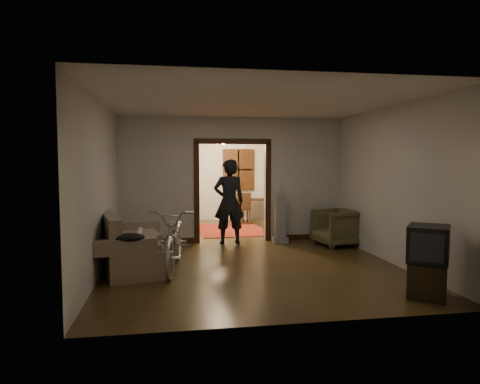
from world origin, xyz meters
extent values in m
cube|color=#322210|center=(0.00, 0.00, 0.00)|extent=(5.00, 8.50, 0.01)
cube|color=white|center=(0.00, 0.00, 2.80)|extent=(5.00, 8.50, 0.01)
cube|color=beige|center=(0.00, 4.25, 1.40)|extent=(5.00, 0.02, 2.80)
cube|color=beige|center=(-2.50, 0.00, 1.40)|extent=(0.02, 8.50, 2.80)
cube|color=beige|center=(2.50, 0.00, 1.40)|extent=(0.02, 8.50, 2.80)
cube|color=beige|center=(0.00, 0.75, 1.40)|extent=(5.00, 0.14, 2.80)
cube|color=#321A0B|center=(0.00, 0.75, 1.10)|extent=(1.74, 0.20, 2.32)
cube|color=black|center=(0.70, 4.21, 1.55)|extent=(0.98, 0.06, 1.28)
sphere|color=#FFE0A5|center=(0.00, 2.50, 2.35)|extent=(0.24, 0.24, 0.24)
cube|color=silver|center=(1.05, 0.68, 1.25)|extent=(0.08, 0.01, 0.12)
cube|color=#6F624A|center=(-2.06, -1.33, 0.48)|extent=(1.39, 2.23, 0.95)
cylinder|color=beige|center=(-1.96, -1.03, 0.53)|extent=(0.11, 0.86, 0.11)
ellipsoid|color=black|center=(-2.01, -2.24, 0.68)|extent=(0.46, 0.34, 0.13)
imported|color=silver|center=(-1.32, -1.57, 0.53)|extent=(0.92, 2.07, 1.05)
imported|color=brown|center=(2.13, -0.13, 0.40)|extent=(1.01, 0.99, 0.79)
cube|color=black|center=(1.99, -3.63, 0.23)|extent=(0.68, 0.69, 0.47)
cube|color=black|center=(1.99, -3.63, 0.73)|extent=(0.74, 0.75, 0.48)
cube|color=gray|center=(1.02, 0.40, 0.54)|extent=(0.35, 0.28, 1.08)
imported|color=black|center=(-0.11, 0.48, 0.93)|extent=(0.70, 0.48, 1.86)
cube|color=maroon|center=(0.18, 2.30, 0.01)|extent=(1.78, 2.29, 0.02)
cube|color=#1E3220|center=(-1.20, 3.92, 0.82)|extent=(0.89, 0.59, 1.64)
sphere|color=#1E5972|center=(-1.20, 3.92, 1.94)|extent=(0.27, 0.27, 0.27)
cube|color=black|center=(1.16, 3.87, 0.33)|extent=(0.94, 0.58, 0.67)
cube|color=black|center=(0.66, 3.26, 0.46)|extent=(0.52, 0.52, 0.92)
camera|label=1|loc=(-1.41, -8.77, 1.83)|focal=32.00mm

